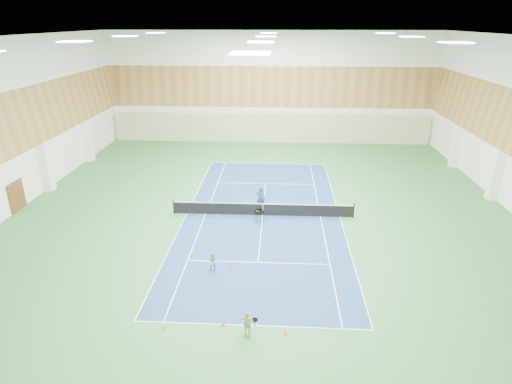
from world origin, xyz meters
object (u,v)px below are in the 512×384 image
(tennis_net, at_px, (263,208))
(child_apron, at_px, (247,324))
(coach, at_px, (261,198))
(child_court, at_px, (213,262))
(ball_cart, at_px, (259,216))

(tennis_net, distance_m, child_apron, 12.56)
(coach, bearing_deg, child_apron, 100.34)
(coach, relative_size, child_court, 1.52)
(child_court, bearing_deg, tennis_net, 70.81)
(tennis_net, relative_size, coach, 7.26)
(tennis_net, xyz_separation_m, coach, (-0.18, 1.14, 0.33))
(tennis_net, distance_m, ball_cart, 1.03)
(tennis_net, distance_m, coach, 1.20)
(tennis_net, height_order, coach, coach)
(coach, height_order, child_court, coach)
(coach, bearing_deg, child_court, 85.64)
(child_apron, height_order, ball_cart, child_apron)
(ball_cart, bearing_deg, tennis_net, 61.60)
(coach, distance_m, ball_cart, 2.18)
(child_apron, bearing_deg, coach, 106.62)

